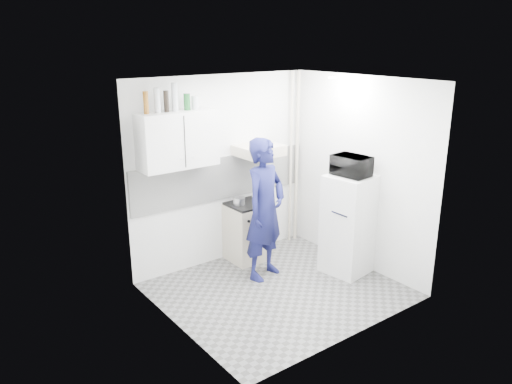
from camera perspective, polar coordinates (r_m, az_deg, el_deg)
floor at (r=6.42m, az=2.55°, el=-11.16°), size 2.80×2.80×0.00m
ceiling at (r=5.67m, az=2.90°, el=12.64°), size 2.80×2.80×0.00m
wall_back at (r=6.89m, az=-3.91°, el=2.46°), size 2.80×0.00×2.80m
wall_left at (r=5.18m, az=-9.34°, el=-2.77°), size 0.00×2.60×2.60m
wall_right at (r=6.86m, az=11.79°, el=2.07°), size 0.00×2.60×2.60m
person at (r=6.43m, az=1.04°, el=-1.99°), size 0.78×0.62×1.87m
stove at (r=7.10m, az=-1.08°, el=-4.67°), size 0.51×0.51×0.81m
fridge at (r=6.76m, az=10.49°, el=-3.66°), size 0.63×0.63×1.35m
stove_top at (r=6.95m, az=-1.10°, el=-1.45°), size 0.49×0.49×0.03m
saucepan at (r=6.91m, az=-1.96°, el=-1.02°), size 0.17×0.17×0.10m
microwave at (r=6.52m, az=10.87°, el=2.96°), size 0.51×0.37×0.26m
bottle_a at (r=6.00m, az=-12.47°, el=9.95°), size 0.06×0.06×0.27m
bottle_b at (r=6.06m, az=-11.24°, el=10.21°), size 0.08×0.08×0.29m
bottle_c at (r=6.11m, az=-10.22°, el=10.16°), size 0.06×0.06×0.25m
bottle_d at (r=6.16m, az=-9.29°, el=10.66°), size 0.08×0.08×0.34m
canister_a at (r=6.25m, az=-7.89°, el=10.17°), size 0.08×0.08×0.20m
canister_b at (r=6.30m, az=-6.99°, el=10.10°), size 0.09×0.09×0.17m
upper_cabinet at (r=6.25m, az=-8.93°, el=5.93°), size 1.00×0.35×0.70m
range_hood at (r=6.88m, az=0.34°, el=4.79°), size 0.60×0.50×0.14m
backsplash at (r=6.90m, az=-3.83°, el=1.63°), size 2.74×0.03×0.60m
pipe_a at (r=7.59m, az=4.69°, el=3.83°), size 0.05×0.05×2.60m
pipe_b at (r=7.51m, az=4.00°, el=3.71°), size 0.04×0.04×2.60m
ceiling_spot_fixture at (r=6.49m, az=8.73°, el=12.79°), size 0.10×0.10×0.02m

